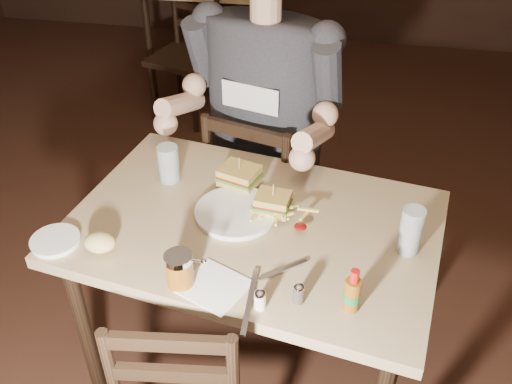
% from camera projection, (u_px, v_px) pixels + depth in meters
% --- Properties ---
extents(room_shell, '(7.00, 7.00, 7.00)m').
position_uv_depth(room_shell, '(217.00, 18.00, 1.41)').
color(room_shell, black).
rests_on(room_shell, ground).
extents(main_table, '(1.22, 0.92, 0.77)m').
position_uv_depth(main_table, '(253.00, 244.00, 1.81)').
color(main_table, tan).
rests_on(main_table, ground).
extents(chair_far, '(0.51, 0.53, 0.88)m').
position_uv_depth(chair_far, '(265.00, 195.00, 2.42)').
color(chair_far, black).
rests_on(chair_far, ground).
extents(bg_chair_near, '(0.49, 0.51, 0.84)m').
position_uv_depth(bg_chair_near, '(184.00, 58.00, 3.64)').
color(bg_chair_near, black).
rests_on(bg_chair_near, ground).
extents(diner, '(0.72, 0.63, 1.07)m').
position_uv_depth(diner, '(260.00, 83.00, 2.06)').
color(diner, '#2F3035').
rests_on(diner, chair_far).
extents(dinner_plate, '(0.29, 0.29, 0.01)m').
position_uv_depth(dinner_plate, '(236.00, 213.00, 1.78)').
color(dinner_plate, white).
rests_on(dinner_plate, main_table).
extents(sandwich_left, '(0.15, 0.13, 0.10)m').
position_uv_depth(sandwich_left, '(239.00, 170.00, 1.87)').
color(sandwich_left, '#D0B253').
rests_on(sandwich_left, dinner_plate).
extents(sandwich_right, '(0.11, 0.10, 0.09)m').
position_uv_depth(sandwich_right, '(273.00, 199.00, 1.75)').
color(sandwich_right, '#D0B253').
rests_on(sandwich_right, dinner_plate).
extents(fries_pile, '(0.25, 0.20, 0.04)m').
position_uv_depth(fries_pile, '(283.00, 210.00, 1.75)').
color(fries_pile, '#EBDD64').
rests_on(fries_pile, dinner_plate).
extents(ketchup_dollop, '(0.05, 0.05, 0.01)m').
position_uv_depth(ketchup_dollop, '(300.00, 227.00, 1.71)').
color(ketchup_dollop, maroon).
rests_on(ketchup_dollop, dinner_plate).
extents(glass_left, '(0.08, 0.08, 0.13)m').
position_uv_depth(glass_left, '(169.00, 164.00, 1.90)').
color(glass_left, silver).
rests_on(glass_left, main_table).
extents(glass_right, '(0.07, 0.07, 0.15)m').
position_uv_depth(glass_right, '(411.00, 231.00, 1.61)').
color(glass_right, silver).
rests_on(glass_right, main_table).
extents(hot_sauce, '(0.05, 0.05, 0.13)m').
position_uv_depth(hot_sauce, '(353.00, 290.00, 1.44)').
color(hot_sauce, brown).
rests_on(hot_sauce, main_table).
extents(salt_shaker, '(0.04, 0.04, 0.06)m').
position_uv_depth(salt_shaker, '(260.00, 300.00, 1.46)').
color(salt_shaker, white).
rests_on(salt_shaker, main_table).
extents(pepper_shaker, '(0.04, 0.04, 0.06)m').
position_uv_depth(pepper_shaker, '(299.00, 294.00, 1.48)').
color(pepper_shaker, '#38332D').
rests_on(pepper_shaker, main_table).
extents(syrup_dispenser, '(0.09, 0.09, 0.10)m').
position_uv_depth(syrup_dispenser, '(179.00, 270.00, 1.52)').
color(syrup_dispenser, brown).
rests_on(syrup_dispenser, main_table).
extents(napkin, '(0.21, 0.21, 0.00)m').
position_uv_depth(napkin, '(214.00, 286.00, 1.54)').
color(napkin, white).
rests_on(napkin, main_table).
extents(knife, '(0.02, 0.23, 0.01)m').
position_uv_depth(knife, '(250.00, 301.00, 1.49)').
color(knife, silver).
rests_on(knife, napkin).
extents(fork, '(0.13, 0.11, 0.00)m').
position_uv_depth(fork, '(284.00, 270.00, 1.58)').
color(fork, silver).
rests_on(fork, napkin).
extents(side_plate, '(0.16, 0.16, 0.01)m').
position_uv_depth(side_plate, '(56.00, 242.00, 1.68)').
color(side_plate, white).
rests_on(side_plate, main_table).
extents(bread_roll, '(0.10, 0.09, 0.05)m').
position_uv_depth(bread_roll, '(100.00, 242.00, 1.63)').
color(bread_roll, '#DBC073').
rests_on(bread_roll, side_plate).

